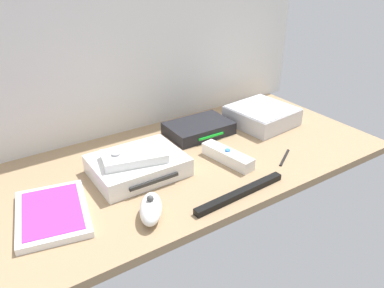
{
  "coord_description": "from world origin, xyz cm",
  "views": [
    {
      "loc": [
        -47.69,
        -71.38,
        48.49
      ],
      "look_at": [
        0.0,
        0.0,
        4.0
      ],
      "focal_mm": 36.22,
      "sensor_mm": 36.0,
      "label": 1
    }
  ],
  "objects": [
    {
      "name": "ground_plane",
      "position": [
        0.0,
        0.0,
        -1.0
      ],
      "size": [
        100.0,
        48.0,
        2.0
      ],
      "primitive_type": "cube",
      "color": "#9E7F5B",
      "rests_on": "ground"
    },
    {
      "name": "back_wall",
      "position": [
        0.0,
        24.6,
        32.0
      ],
      "size": [
        110.0,
        1.2,
        64.0
      ],
      "primitive_type": "cube",
      "color": "silver",
      "rests_on": "ground"
    },
    {
      "name": "game_console",
      "position": [
        -14.76,
        0.82,
        2.2
      ],
      "size": [
        21.17,
        16.67,
        4.4
      ],
      "rotation": [
        0.0,
        0.0,
        -0.01
      ],
      "color": "white",
      "rests_on": "ground_plane"
    },
    {
      "name": "mini_computer",
      "position": [
        29.29,
        6.06,
        2.64
      ],
      "size": [
        18.57,
        18.57,
        5.3
      ],
      "rotation": [
        0.0,
        0.0,
        0.1
      ],
      "color": "silver",
      "rests_on": "ground_plane"
    },
    {
      "name": "game_case",
      "position": [
        -36.35,
        -4.24,
        0.76
      ],
      "size": [
        17.33,
        21.46,
        1.56
      ],
      "rotation": [
        0.0,
        0.0,
        -0.21
      ],
      "color": "white",
      "rests_on": "ground_plane"
    },
    {
      "name": "network_router",
      "position": [
        9.47,
        10.76,
        1.7
      ],
      "size": [
        18.19,
        12.6,
        3.4
      ],
      "rotation": [
        0.0,
        0.0,
        -0.02
      ],
      "color": "black",
      "rests_on": "ground_plane"
    },
    {
      "name": "remote_wand",
      "position": [
        6.34,
        -6.36,
        1.51
      ],
      "size": [
        5.81,
        15.18,
        3.4
      ],
      "rotation": [
        0.0,
        0.0,
        0.15
      ],
      "color": "white",
      "rests_on": "ground_plane"
    },
    {
      "name": "remote_nunchuk",
      "position": [
        -20.04,
        -15.35,
        2.04
      ],
      "size": [
        8.96,
        10.83,
        5.1
      ],
      "rotation": [
        0.0,
        0.0,
        -0.55
      ],
      "color": "white",
      "rests_on": "ground_plane"
    },
    {
      "name": "remote_classic_pad",
      "position": [
        -15.89,
        0.33,
        5.41
      ],
      "size": [
        15.89,
        11.18,
        2.4
      ],
      "rotation": [
        0.0,
        0.0,
        -0.24
      ],
      "color": "white",
      "rests_on": "game_console"
    },
    {
      "name": "sensor_bar",
      "position": [
        -0.65,
        -19.67,
        0.7
      ],
      "size": [
        24.06,
        2.95,
        1.4
      ],
      "primitive_type": "cube",
      "rotation": [
        0.0,
        0.0,
        0.05
      ],
      "color": "black",
      "rests_on": "ground_plane"
    },
    {
      "name": "stylus_pen",
      "position": [
        19.55,
        -13.12,
        0.35
      ],
      "size": [
        8.04,
        5.3,
        0.7
      ],
      "primitive_type": "cylinder",
      "rotation": [
        0.0,
        1.57,
        0.55
      ],
      "color": "black",
      "rests_on": "ground_plane"
    }
  ]
}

